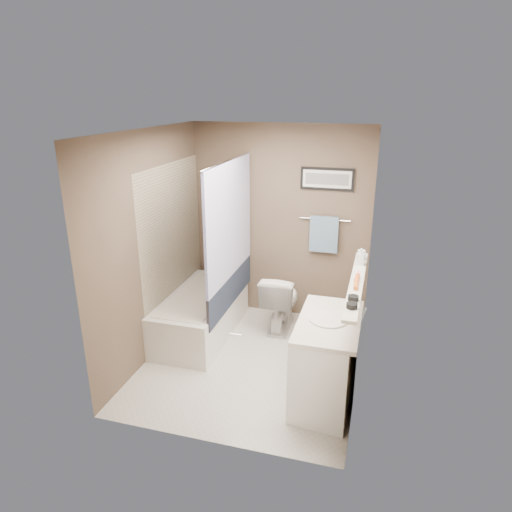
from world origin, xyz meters
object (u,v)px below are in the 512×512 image
(vanity, at_px, (328,363))
(hair_brush_back, at_px, (357,279))
(candle_bowl_near, at_px, (352,306))
(glass_jar, at_px, (361,255))
(hair_brush_front, at_px, (356,284))
(bathtub, at_px, (201,314))
(toilet, at_px, (281,300))
(soap_bottle, at_px, (361,257))
(candle_bowl_far, at_px, (353,298))

(vanity, relative_size, hair_brush_back, 4.09)
(candle_bowl_near, relative_size, glass_jar, 0.90)
(vanity, xyz_separation_m, glass_jar, (0.19, 0.88, 0.77))
(candle_bowl_near, relative_size, hair_brush_front, 0.41)
(bathtub, bearing_deg, toilet, 24.95)
(glass_jar, height_order, soap_bottle, soap_bottle)
(candle_bowl_far, height_order, glass_jar, glass_jar)
(glass_jar, bearing_deg, toilet, 156.55)
(glass_jar, bearing_deg, vanity, -101.93)
(candle_bowl_far, xyz_separation_m, hair_brush_front, (0.00, 0.30, 0.00))
(toilet, height_order, soap_bottle, soap_bottle)
(toilet, xyz_separation_m, soap_bottle, (0.92, -0.54, 0.84))
(toilet, xyz_separation_m, candle_bowl_far, (0.92, -1.41, 0.78))
(bathtub, xyz_separation_m, vanity, (1.60, -0.87, 0.15))
(bathtub, bearing_deg, hair_brush_back, -18.33)
(candle_bowl_far, distance_m, glass_jar, 1.01)
(glass_jar, bearing_deg, candle_bowl_near, -90.00)
(glass_jar, bearing_deg, bathtub, -179.71)
(bathtub, relative_size, hair_brush_back, 6.82)
(bathtub, distance_m, soap_bottle, 2.03)
(toilet, xyz_separation_m, vanity, (0.73, -1.27, 0.04))
(candle_bowl_near, distance_m, hair_brush_front, 0.45)
(toilet, height_order, vanity, vanity)
(toilet, height_order, glass_jar, glass_jar)
(vanity, distance_m, candle_bowl_far, 0.77)
(bathtub, bearing_deg, vanity, -28.59)
(vanity, xyz_separation_m, candle_bowl_near, (0.19, -0.28, 0.73))
(candle_bowl_near, bearing_deg, toilet, 120.56)
(vanity, relative_size, soap_bottle, 5.43)
(bathtub, xyz_separation_m, hair_brush_back, (1.79, -0.59, 0.89))
(vanity, height_order, candle_bowl_far, candle_bowl_far)
(vanity, height_order, hair_brush_front, hair_brush_front)
(toilet, height_order, candle_bowl_near, candle_bowl_near)
(toilet, bearing_deg, vanity, 120.28)
(candle_bowl_far, xyz_separation_m, hair_brush_back, (0.00, 0.41, 0.00))
(glass_jar, xyz_separation_m, soap_bottle, (0.00, -0.14, 0.03))
(toilet, bearing_deg, hair_brush_front, 130.13)
(bathtub, bearing_deg, candle_bowl_near, -32.83)
(vanity, relative_size, hair_brush_front, 4.09)
(toilet, distance_m, hair_brush_back, 1.56)
(toilet, relative_size, soap_bottle, 4.30)
(candle_bowl_near, height_order, glass_jar, glass_jar)
(candle_bowl_near, bearing_deg, hair_brush_back, 90.00)
(bathtub, bearing_deg, candle_bowl_far, -29.37)
(vanity, xyz_separation_m, candle_bowl_far, (0.19, -0.13, 0.73))
(bathtub, xyz_separation_m, glass_jar, (1.79, 0.01, 0.92))
(hair_brush_front, xyz_separation_m, hair_brush_back, (0.00, 0.11, 0.00))
(bathtub, relative_size, candle_bowl_near, 16.67)
(toilet, xyz_separation_m, candle_bowl_near, (0.92, -1.55, 0.78))
(hair_brush_front, xyz_separation_m, soap_bottle, (0.00, 0.56, 0.06))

